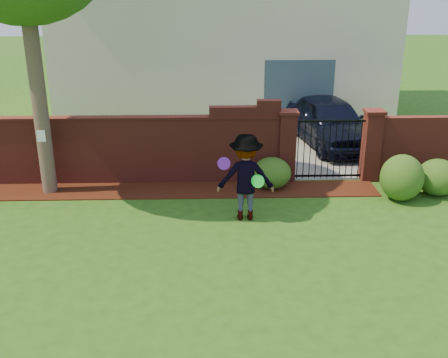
{
  "coord_description": "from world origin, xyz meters",
  "views": [
    {
      "loc": [
        0.37,
        -9.14,
        5.09
      ],
      "look_at": [
        0.69,
        1.4,
        1.05
      ],
      "focal_mm": 42.93,
      "sensor_mm": 36.0,
      "label": 1
    }
  ],
  "objects_px": {
    "car": "(333,123)",
    "frisbee_green": "(258,181)",
    "frisbee_purple": "(224,163)",
    "man": "(245,178)"
  },
  "relations": [
    {
      "from": "man",
      "to": "frisbee_green",
      "type": "bearing_deg",
      "value": 138.59
    },
    {
      "from": "man",
      "to": "frisbee_green",
      "type": "xyz_separation_m",
      "value": [
        0.25,
        -0.23,
        0.01
      ]
    },
    {
      "from": "car",
      "to": "frisbee_green",
      "type": "relative_size",
      "value": 15.16
    },
    {
      "from": "car",
      "to": "frisbee_purple",
      "type": "relative_size",
      "value": 15.98
    },
    {
      "from": "car",
      "to": "frisbee_purple",
      "type": "xyz_separation_m",
      "value": [
        -3.57,
        -5.27,
        0.56
      ]
    },
    {
      "from": "frisbee_purple",
      "to": "frisbee_green",
      "type": "height_order",
      "value": "frisbee_purple"
    },
    {
      "from": "car",
      "to": "frisbee_purple",
      "type": "bearing_deg",
      "value": -134.33
    },
    {
      "from": "car",
      "to": "frisbee_purple",
      "type": "height_order",
      "value": "car"
    },
    {
      "from": "frisbee_purple",
      "to": "car",
      "type": "bearing_deg",
      "value": 55.92
    },
    {
      "from": "man",
      "to": "frisbee_purple",
      "type": "bearing_deg",
      "value": 6.6
    }
  ]
}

